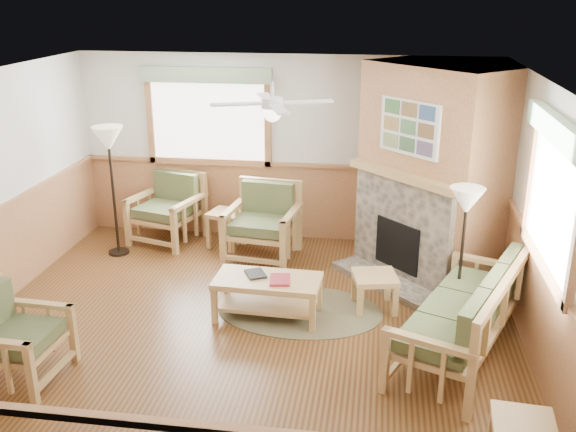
# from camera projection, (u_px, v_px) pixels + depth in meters

# --- Properties ---
(floor) EXTENTS (6.00, 6.00, 0.01)m
(floor) POSITION_uv_depth(u_px,v_px,m) (242.00, 336.00, 6.96)
(floor) COLOR #583518
(floor) RESTS_ON ground
(ceiling) EXTENTS (6.00, 6.00, 0.01)m
(ceiling) POSITION_uv_depth(u_px,v_px,m) (235.00, 84.00, 6.05)
(ceiling) COLOR white
(ceiling) RESTS_ON floor
(wall_back) EXTENTS (6.00, 0.02, 2.70)m
(wall_back) POSITION_uv_depth(u_px,v_px,m) (284.00, 149.00, 9.30)
(wall_back) COLOR silver
(wall_back) RESTS_ON floor
(wall_front) EXTENTS (6.00, 0.02, 2.70)m
(wall_front) POSITION_uv_depth(u_px,v_px,m) (126.00, 393.00, 3.71)
(wall_front) COLOR silver
(wall_front) RESTS_ON floor
(wall_right) EXTENTS (0.02, 6.00, 2.70)m
(wall_right) POSITION_uv_depth(u_px,v_px,m) (547.00, 234.00, 6.09)
(wall_right) COLOR silver
(wall_right) RESTS_ON floor
(wainscot) EXTENTS (6.00, 6.00, 1.10)m
(wainscot) POSITION_uv_depth(u_px,v_px,m) (241.00, 290.00, 6.77)
(wainscot) COLOR #A76E44
(wainscot) RESTS_ON floor
(fireplace) EXTENTS (3.11, 3.11, 2.70)m
(fireplace) POSITION_uv_depth(u_px,v_px,m) (432.00, 172.00, 8.13)
(fireplace) COLOR #A76E44
(fireplace) RESTS_ON floor
(window_back) EXTENTS (1.90, 0.16, 1.50)m
(window_back) POSITION_uv_depth(u_px,v_px,m) (206.00, 65.00, 9.02)
(window_back) COLOR white
(window_back) RESTS_ON wall_back
(window_right) EXTENTS (0.16, 1.90, 1.50)m
(window_right) POSITION_uv_depth(u_px,v_px,m) (567.00, 115.00, 5.51)
(window_right) COLOR white
(window_right) RESTS_ON wall_right
(ceiling_fan) EXTENTS (1.59, 1.59, 0.36)m
(ceiling_fan) POSITION_uv_depth(u_px,v_px,m) (272.00, 85.00, 6.30)
(ceiling_fan) COLOR white
(ceiling_fan) RESTS_ON ceiling
(sofa) EXTENTS (2.28, 1.62, 0.97)m
(sofa) POSITION_uv_depth(u_px,v_px,m) (462.00, 312.00, 6.44)
(sofa) COLOR tan
(sofa) RESTS_ON floor
(armchair_back_left) EXTENTS (1.10, 1.10, 1.00)m
(armchair_back_left) POSITION_uv_depth(u_px,v_px,m) (166.00, 209.00, 9.40)
(armchair_back_left) COLOR tan
(armchair_back_left) RESTS_ON floor
(armchair_back_right) EXTENTS (1.02, 1.02, 1.03)m
(armchair_back_right) POSITION_uv_depth(u_px,v_px,m) (262.00, 223.00, 8.79)
(armchair_back_right) COLOR tan
(armchair_back_right) RESTS_ON floor
(armchair_left) EXTENTS (0.85, 0.85, 0.90)m
(armchair_left) POSITION_uv_depth(u_px,v_px,m) (16.00, 336.00, 6.07)
(armchair_left) COLOR tan
(armchair_left) RESTS_ON floor
(coffee_table) EXTENTS (1.22, 0.65, 0.48)m
(coffee_table) POSITION_uv_depth(u_px,v_px,m) (268.00, 297.00, 7.28)
(coffee_table) COLOR tan
(coffee_table) RESTS_ON floor
(end_table_chairs) EXTENTS (0.56, 0.55, 0.53)m
(end_table_chairs) POSITION_uv_depth(u_px,v_px,m) (227.00, 229.00, 9.28)
(end_table_chairs) COLOR tan
(end_table_chairs) RESTS_ON floor
(footstool) EXTENTS (0.58, 0.58, 0.43)m
(footstool) POSITION_uv_depth(u_px,v_px,m) (374.00, 291.00, 7.48)
(footstool) COLOR tan
(footstool) RESTS_ON floor
(braided_rug) EXTENTS (2.29, 2.29, 0.01)m
(braided_rug) POSITION_uv_depth(u_px,v_px,m) (300.00, 311.00, 7.47)
(braided_rug) COLOR brown
(braided_rug) RESTS_ON floor
(floor_lamp_left) EXTENTS (0.47, 0.47, 1.83)m
(floor_lamp_left) POSITION_uv_depth(u_px,v_px,m) (113.00, 192.00, 8.80)
(floor_lamp_left) COLOR black
(floor_lamp_left) RESTS_ON floor
(floor_lamp_right) EXTENTS (0.47, 0.47, 1.60)m
(floor_lamp_right) POSITION_uv_depth(u_px,v_px,m) (461.00, 257.00, 6.95)
(floor_lamp_right) COLOR black
(floor_lamp_right) RESTS_ON floor
(book_red) EXTENTS (0.25, 0.32, 0.03)m
(book_red) POSITION_uv_depth(u_px,v_px,m) (280.00, 279.00, 7.13)
(book_red) COLOR maroon
(book_red) RESTS_ON coffee_table
(book_dark) EXTENTS (0.30, 0.33, 0.02)m
(book_dark) POSITION_uv_depth(u_px,v_px,m) (256.00, 273.00, 7.28)
(book_dark) COLOR black
(book_dark) RESTS_ON coffee_table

